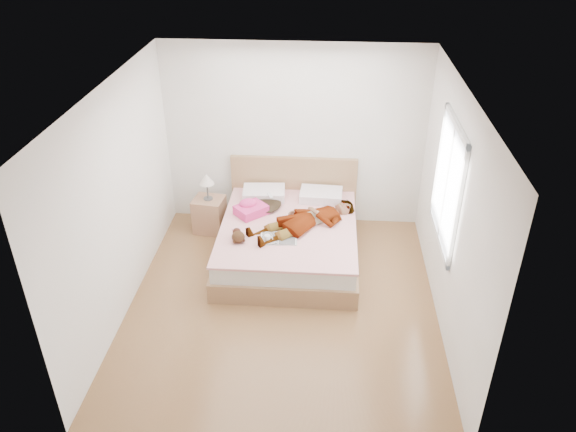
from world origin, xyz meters
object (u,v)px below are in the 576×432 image
object	(u,v)px
coffee_mug	(268,238)
towel	(250,208)
woman	(306,217)
plush_toy	(238,236)
magazine	(279,238)
bed	(289,237)
phone	(270,195)
nightstand	(209,212)

from	to	relation	value
coffee_mug	towel	bearing A→B (deg)	114.63
woman	plush_toy	size ratio (longest dim) A/B	5.80
towel	magazine	size ratio (longest dim) A/B	1.04
magazine	bed	bearing A→B (deg)	77.26
towel	magazine	bearing A→B (deg)	-54.22
woman	magazine	size ratio (longest dim) A/B	3.33
magazine	phone	bearing A→B (deg)	103.22
bed	magazine	xyz separation A→B (m)	(-0.10, -0.44, 0.24)
phone	magazine	xyz separation A→B (m)	(0.18, -0.78, -0.18)
phone	coffee_mug	bearing A→B (deg)	-123.32
bed	coffee_mug	xyz separation A→B (m)	(-0.23, -0.50, 0.28)
bed	plush_toy	xyz separation A→B (m)	(-0.59, -0.51, 0.31)
woman	plush_toy	distance (m)	0.93
phone	plush_toy	size ratio (longest dim) A/B	0.37
woman	magazine	xyz separation A→B (m)	(-0.32, -0.38, -0.10)
woman	coffee_mug	distance (m)	0.63
woman	coffee_mug	size ratio (longest dim) A/B	13.48
phone	nightstand	bearing A→B (deg)	131.26
towel	bed	bearing A→B (deg)	-16.87
woman	bed	xyz separation A→B (m)	(-0.22, 0.06, -0.34)
bed	plush_toy	size ratio (longest dim) A/B	7.68
plush_toy	woman	bearing A→B (deg)	29.30
woman	phone	xyz separation A→B (m)	(-0.50, 0.40, 0.08)
coffee_mug	nightstand	xyz separation A→B (m)	(-0.95, 1.02, -0.26)
woman	bed	world-z (taller)	bed
towel	plush_toy	xyz separation A→B (m)	(-0.06, -0.67, -0.01)
plush_toy	towel	bearing A→B (deg)	84.69
phone	bed	size ratio (longest dim) A/B	0.05
phone	coffee_mug	distance (m)	0.85
bed	nightstand	size ratio (longest dim) A/B	2.33
woman	phone	bearing A→B (deg)	-165.64
phone	nightstand	distance (m)	1.00
bed	woman	bearing A→B (deg)	-15.21
bed	magazine	distance (m)	0.51
towel	nightstand	size ratio (longest dim) A/B	0.55
plush_toy	bed	bearing A→B (deg)	40.99
bed	towel	size ratio (longest dim) A/B	4.23
magazine	nightstand	bearing A→B (deg)	138.17
woman	plush_toy	world-z (taller)	woman
towel	nightstand	xyz separation A→B (m)	(-0.65, 0.37, -0.30)
coffee_mug	magazine	bearing A→B (deg)	24.97
phone	towel	world-z (taller)	phone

